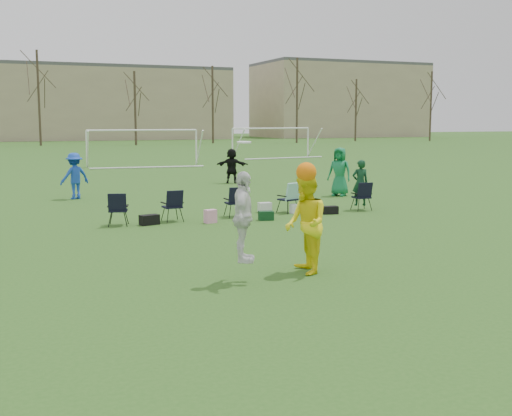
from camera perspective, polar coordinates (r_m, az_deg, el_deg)
name	(u,v)px	position (r m, az deg, el deg)	size (l,w,h in m)	color
ground	(296,282)	(12.31, 3.58, -6.58)	(260.00, 260.00, 0.00)	#2A551A
fielder_blue	(75,176)	(25.97, -15.83, 2.76)	(1.17, 0.67, 1.80)	#1842B4
fielder_green_far	(340,172)	(26.26, 7.43, 3.22)	(0.96, 0.63, 1.97)	#147040
fielder_black	(232,166)	(31.38, -2.17, 3.77)	(1.58, 0.50, 1.70)	black
center_contest	(287,220)	(12.54, 2.76, -1.10)	(2.29, 1.33, 2.67)	white
sideline_setup	(259,200)	(20.57, 0.29, 0.72)	(8.98, 1.97, 1.72)	#0E361E
goal_mid	(143,137)	(43.72, -10.04, 6.20)	(7.40, 0.63, 2.46)	white
goal_right	(272,134)	(53.15, 1.39, 6.58)	(7.35, 1.14, 2.46)	white
tree_line	(42,103)	(80.79, -18.49, 8.85)	(110.28, 3.28, 11.40)	#382B21
building_row	(73,102)	(107.44, -15.94, 9.07)	(126.00, 16.00, 13.00)	tan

